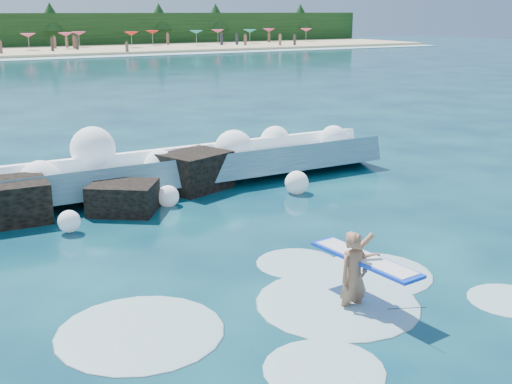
# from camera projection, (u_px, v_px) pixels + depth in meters

# --- Properties ---
(ground) EXTENTS (200.00, 200.00, 0.00)m
(ground) POSITION_uv_depth(u_px,v_px,m) (241.00, 282.00, 13.01)
(ground) COLOR #07233D
(ground) RESTS_ON ground
(breaking_wave) EXTENTS (16.60, 2.65, 1.43)m
(breaking_wave) POSITION_uv_depth(u_px,v_px,m) (139.00, 174.00, 19.55)
(breaking_wave) COLOR teal
(breaking_wave) RESTS_ON ground
(rock_cluster) EXTENTS (8.07, 3.30, 1.35)m
(rock_cluster) POSITION_uv_depth(u_px,v_px,m) (101.00, 192.00, 17.89)
(rock_cluster) COLOR black
(rock_cluster) RESTS_ON ground
(surfer_with_board) EXTENTS (1.01, 2.94, 1.77)m
(surfer_with_board) POSITION_uv_depth(u_px,v_px,m) (356.00, 274.00, 11.76)
(surfer_with_board) COLOR #A56D4D
(surfer_with_board) RESTS_ON ground
(wave_spray) EXTENTS (15.11, 4.39, 2.04)m
(wave_spray) POSITION_uv_depth(u_px,v_px,m) (110.00, 163.00, 18.92)
(wave_spray) COLOR white
(wave_spray) RESTS_ON ground
(surf_foam) EXTENTS (8.77, 5.68, 0.16)m
(surf_foam) POSITION_uv_depth(u_px,v_px,m) (295.00, 307.00, 11.93)
(surf_foam) COLOR silver
(surf_foam) RESTS_ON ground
(beachgoers) EXTENTS (107.05, 13.43, 1.90)m
(beachgoers) POSITION_uv_depth(u_px,v_px,m) (5.00, 47.00, 78.42)
(beachgoers) COLOR #3F332D
(beachgoers) RESTS_ON ground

